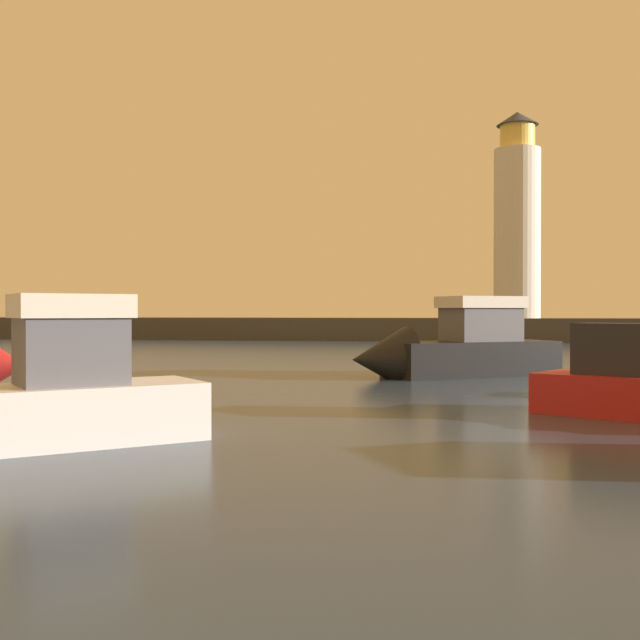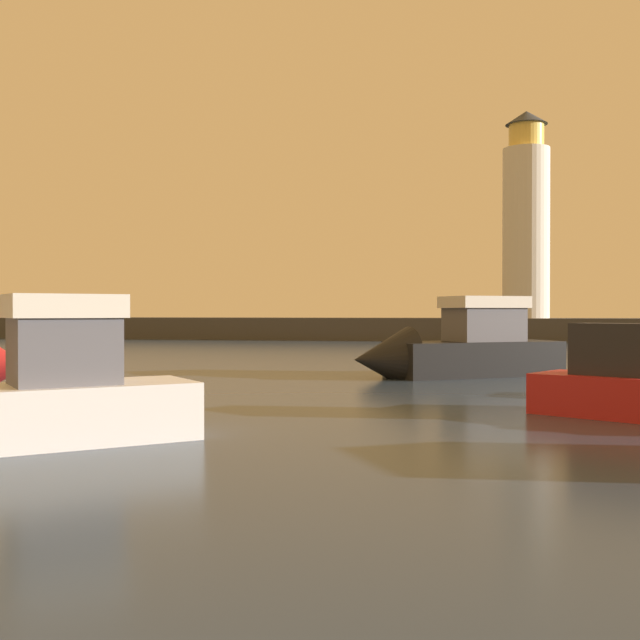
# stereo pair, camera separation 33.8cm
# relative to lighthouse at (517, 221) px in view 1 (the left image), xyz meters

# --- Properties ---
(ground_plane) EXTENTS (220.00, 220.00, 0.00)m
(ground_plane) POSITION_rel_lighthouse_xyz_m (-5.23, -28.87, -8.74)
(ground_plane) COLOR #2D3D51
(breakwater) EXTENTS (77.51, 4.77, 1.66)m
(breakwater) POSITION_rel_lighthouse_xyz_m (-5.23, -0.00, -7.91)
(breakwater) COLOR #423F3D
(breakwater) RESTS_ON ground_plane
(lighthouse) EXTENTS (3.33, 3.33, 14.96)m
(lighthouse) POSITION_rel_lighthouse_xyz_m (0.00, 0.00, 0.00)
(lighthouse) COLOR silver
(lighthouse) RESTS_ON breakwater
(motorboat_5) EXTENTS (7.23, 5.80, 3.05)m
(motorboat_5) POSITION_rel_lighthouse_xyz_m (-3.74, -32.32, -7.87)
(motorboat_5) COLOR black
(motorboat_5) RESTS_ON ground_plane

